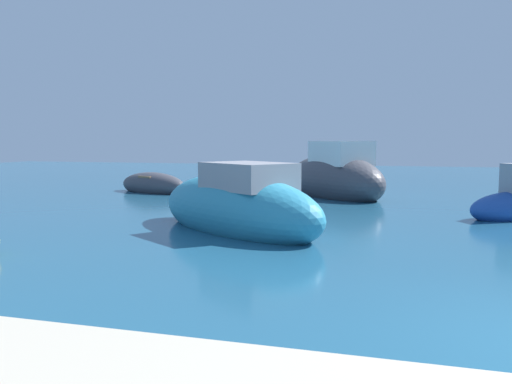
# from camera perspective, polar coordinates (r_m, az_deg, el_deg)

# --- Properties ---
(moored_boat_0) EXTENTS (5.46, 5.86, 2.59)m
(moored_boat_0) POSITION_cam_1_polar(r_m,az_deg,el_deg) (20.62, 8.48, 1.49)
(moored_boat_0) COLOR #3F3F47
(moored_boat_0) RESTS_ON ground
(moored_boat_2) EXTENTS (5.67, 4.76, 2.02)m
(moored_boat_2) POSITION_cam_1_polar(r_m,az_deg,el_deg) (12.59, -1.98, -1.64)
(moored_boat_2) COLOR teal
(moored_boat_2) RESTS_ON ground
(moored_boat_5) EXTENTS (3.72, 2.39, 1.07)m
(moored_boat_5) POSITION_cam_1_polar(r_m,az_deg,el_deg) (22.26, -11.07, 0.74)
(moored_boat_5) COLOR #3F3F47
(moored_boat_5) RESTS_ON ground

